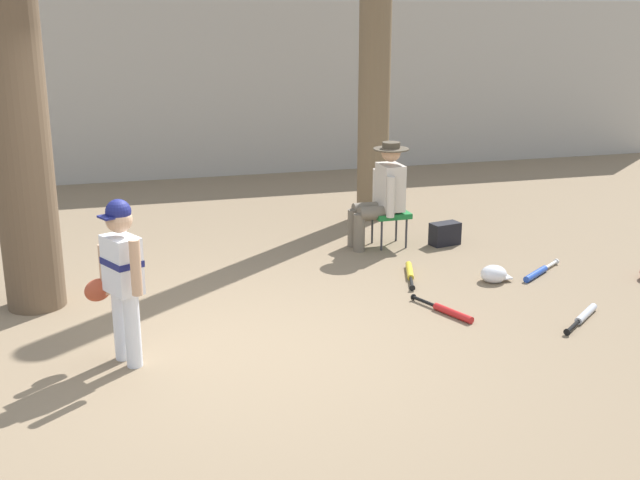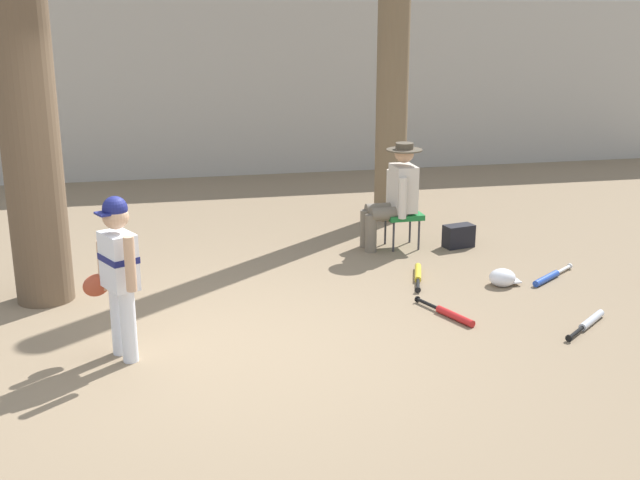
# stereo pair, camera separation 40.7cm
# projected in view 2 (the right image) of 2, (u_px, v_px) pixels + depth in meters

# --- Properties ---
(ground_plane) EXTENTS (60.00, 60.00, 0.00)m
(ground_plane) POSITION_uv_depth(u_px,v_px,m) (235.00, 349.00, 6.48)
(ground_plane) COLOR #7F6B51
(concrete_back_wall) EXTENTS (18.00, 0.36, 2.73)m
(concrete_back_wall) POSITION_uv_depth(u_px,v_px,m) (185.00, 90.00, 12.61)
(concrete_back_wall) COLOR #ADA89E
(concrete_back_wall) RESTS_ON ground
(tree_near_player) EXTENTS (0.73, 0.73, 5.99)m
(tree_near_player) POSITION_uv_depth(u_px,v_px,m) (17.00, 8.00, 6.81)
(tree_near_player) COLOR brown
(tree_near_player) RESTS_ON ground
(tree_behind_spectator) EXTENTS (0.63, 0.63, 5.68)m
(tree_behind_spectator) POSITION_uv_depth(u_px,v_px,m) (394.00, 18.00, 9.69)
(tree_behind_spectator) COLOR brown
(tree_behind_spectator) RESTS_ON ground
(young_ballplayer) EXTENTS (0.48, 0.54, 1.31)m
(young_ballplayer) POSITION_uv_depth(u_px,v_px,m) (117.00, 267.00, 6.12)
(young_ballplayer) COLOR white
(young_ballplayer) RESTS_ON ground
(folding_stool) EXTENTS (0.41, 0.41, 0.41)m
(folding_stool) POSITION_uv_depth(u_px,v_px,m) (402.00, 216.00, 9.08)
(folding_stool) COLOR #196B2D
(folding_stool) RESTS_ON ground
(seated_spectator) EXTENTS (0.67, 0.53, 1.20)m
(seated_spectator) POSITION_uv_depth(u_px,v_px,m) (395.00, 193.00, 8.98)
(seated_spectator) COLOR #6B6051
(seated_spectator) RESTS_ON ground
(handbag_beside_stool) EXTENTS (0.37, 0.25, 0.26)m
(handbag_beside_stool) POSITION_uv_depth(u_px,v_px,m) (459.00, 236.00, 9.15)
(handbag_beside_stool) COLOR black
(handbag_beside_stool) RESTS_ON ground
(bat_red_barrel) EXTENTS (0.33, 0.71, 0.07)m
(bat_red_barrel) POSITION_uv_depth(u_px,v_px,m) (450.00, 314.00, 7.11)
(bat_red_barrel) COLOR red
(bat_red_barrel) RESTS_ON ground
(bat_blue_youth) EXTENTS (0.65, 0.50, 0.07)m
(bat_blue_youth) POSITION_uv_depth(u_px,v_px,m) (549.00, 277.00, 8.08)
(bat_blue_youth) COLOR #2347AD
(bat_blue_youth) RESTS_ON ground
(bat_aluminum_silver) EXTENTS (0.60, 0.51, 0.07)m
(bat_aluminum_silver) POSITION_uv_depth(u_px,v_px,m) (589.00, 322.00, 6.93)
(bat_aluminum_silver) COLOR #B7BCC6
(bat_aluminum_silver) RESTS_ON ground
(bat_yellow_trainer) EXTENTS (0.30, 0.73, 0.07)m
(bat_yellow_trainer) POSITION_uv_depth(u_px,v_px,m) (418.00, 275.00, 8.15)
(bat_yellow_trainer) COLOR yellow
(bat_yellow_trainer) RESTS_ON ground
(batting_helmet_white) EXTENTS (0.31, 0.24, 0.18)m
(batting_helmet_white) POSITION_uv_depth(u_px,v_px,m) (503.00, 278.00, 7.92)
(batting_helmet_white) COLOR silver
(batting_helmet_white) RESTS_ON ground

